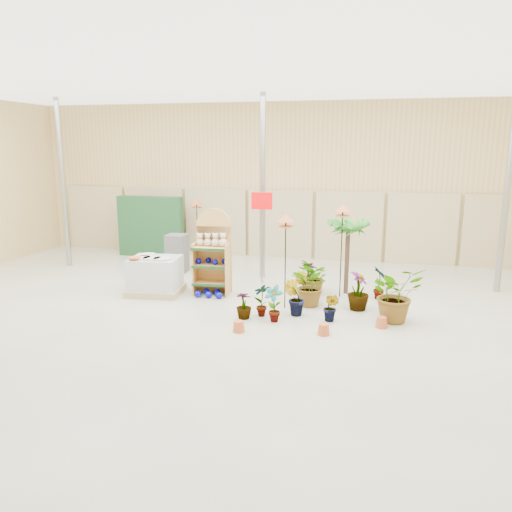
{
  "coord_description": "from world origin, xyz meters",
  "views": [
    {
      "loc": [
        2.62,
        -8.46,
        3.27
      ],
      "look_at": [
        0.3,
        1.5,
        1.0
      ],
      "focal_mm": 35.0,
      "sensor_mm": 36.0,
      "label": 1
    }
  ],
  "objects": [
    {
      "name": "room",
      "position": [
        0.0,
        0.91,
        2.21
      ],
      "size": [
        15.2,
        12.1,
        4.7
      ],
      "color": "gray",
      "rests_on": "ground"
    },
    {
      "name": "display_shelf",
      "position": [
        -0.79,
        1.95,
        0.88
      ],
      "size": [
        0.84,
        0.57,
        1.92
      ],
      "rotation": [
        0.0,
        0.0,
        0.08
      ],
      "color": "#AF7E42",
      "rests_on": "ground"
    },
    {
      "name": "teddy_bears",
      "position": [
        -0.77,
        1.86,
        1.21
      ],
      "size": [
        0.71,
        0.19,
        0.3
      ],
      "color": "#C1AE94",
      "rests_on": "display_shelf"
    },
    {
      "name": "gazing_balls_shelf",
      "position": [
        -0.79,
        1.84,
        0.75
      ],
      "size": [
        0.7,
        0.24,
        0.13
      ],
      "color": "#06088E",
      "rests_on": "display_shelf"
    },
    {
      "name": "gazing_balls_floor",
      "position": [
        -0.77,
        1.59,
        0.07
      ],
      "size": [
        0.63,
        0.39,
        0.15
      ],
      "color": "#06088E",
      "rests_on": "ground"
    },
    {
      "name": "pallet_stack",
      "position": [
        -2.04,
        1.57,
        0.41
      ],
      "size": [
        1.25,
        1.07,
        0.87
      ],
      "rotation": [
        0.0,
        0.0,
        0.09
      ],
      "color": "#9B8A62",
      "rests_on": "ground"
    },
    {
      "name": "charcoal_planters",
      "position": [
        -2.31,
        3.55,
        0.5
      ],
      "size": [
        0.5,
        0.5,
        1.0
      ],
      "color": "#3B3B3B",
      "rests_on": "ground"
    },
    {
      "name": "trellis_stock",
      "position": [
        -3.8,
        5.2,
        0.9
      ],
      "size": [
        2.0,
        0.3,
        1.8
      ],
      "primitive_type": "cube",
      "color": "#174020",
      "rests_on": "ground"
    },
    {
      "name": "offer_sign",
      "position": [
        0.1,
        2.98,
        1.57
      ],
      "size": [
        0.5,
        0.08,
        2.2
      ],
      "color": "gray",
      "rests_on": "ground"
    },
    {
      "name": "bird_table_front",
      "position": [
        0.97,
        1.22,
        1.8
      ],
      "size": [
        0.34,
        0.34,
        1.94
      ],
      "color": "black",
      "rests_on": "ground"
    },
    {
      "name": "bird_table_right",
      "position": [
        2.02,
        2.26,
        1.9
      ],
      "size": [
        0.34,
        0.34,
        2.04
      ],
      "color": "black",
      "rests_on": "ground"
    },
    {
      "name": "bird_table_back",
      "position": [
        -2.17,
        4.75,
        1.68
      ],
      "size": [
        0.34,
        0.34,
        1.81
      ],
      "color": "black",
      "rests_on": "ground"
    },
    {
      "name": "palm",
      "position": [
        2.14,
        2.57,
        1.53
      ],
      "size": [
        0.7,
        0.7,
        1.79
      ],
      "color": "#402A20",
      "rests_on": "ground"
    },
    {
      "name": "potted_plant_0",
      "position": [
        0.62,
        0.64,
        0.33
      ],
      "size": [
        0.42,
        0.4,
        0.66
      ],
      "primitive_type": "imported",
      "rotation": [
        0.0,
        0.0,
        3.81
      ],
      "color": "#267720",
      "rests_on": "ground"
    },
    {
      "name": "potted_plant_1",
      "position": [
        1.23,
        0.81,
        0.35
      ],
      "size": [
        0.44,
        0.37,
        0.71
      ],
      "primitive_type": "imported",
      "rotation": [
        0.0,
        0.0,
        3.31
      ],
      "color": "#267720",
      "rests_on": "ground"
    },
    {
      "name": "potted_plant_2",
      "position": [
        1.49,
        1.46,
        0.44
      ],
      "size": [
        1.05,
        1.04,
        0.88
      ],
      "primitive_type": "imported",
      "rotation": [
        0.0,
        0.0,
        5.58
      ],
      "color": "#267720",
      "rests_on": "ground"
    },
    {
      "name": "potted_plant_3",
      "position": [
        2.44,
        1.45,
        0.39
      ],
      "size": [
        0.49,
        0.49,
        0.79
      ],
      "primitive_type": "imported",
      "rotation": [
        0.0,
        0.0,
        1.47
      ],
      "color": "#267720",
      "rests_on": "ground"
    },
    {
      "name": "potted_plant_4",
      "position": [
        2.86,
        2.27,
        0.37
      ],
      "size": [
        0.41,
        0.47,
        0.74
      ],
      "primitive_type": "imported",
      "rotation": [
        0.0,
        0.0,
        2.02
      ],
      "color": "#267720",
      "rests_on": "ground"
    },
    {
      "name": "potted_plant_5",
      "position": [
        1.26,
        1.81,
        0.31
      ],
      "size": [
        0.37,
        0.31,
        0.63
      ],
      "primitive_type": "imported",
      "rotation": [
        0.0,
        0.0,
        3.04
      ],
      "color": "#267720",
      "rests_on": "ground"
    },
    {
      "name": "potted_plant_6",
      "position": [
        1.45,
        2.35,
        0.39
      ],
      "size": [
        0.85,
        0.9,
        0.79
      ],
      "primitive_type": "imported",
      "rotation": [
        0.0,
        0.0,
        5.14
      ],
      "color": "#267720",
      "rests_on": "ground"
    },
    {
      "name": "potted_plant_7",
      "position": [
        0.31,
        0.41,
        0.27
      ],
      "size": [
        0.33,
        0.33,
        0.54
      ],
      "primitive_type": "imported",
      "rotation": [
        0.0,
        0.0,
        3.26
      ],
      "color": "#267720",
      "rests_on": "ground"
    },
    {
      "name": "potted_plant_8",
      "position": [
        0.91,
        0.37,
        0.36
      ],
      "size": [
        0.44,
        0.36,
        0.71
      ],
      "primitive_type": "imported",
      "rotation": [
        0.0,
        0.0,
        5.96
      ],
      "color": "#267720",
      "rests_on": "ground"
    },
    {
      "name": "potted_plant_9",
      "position": [
        1.97,
        0.61,
        0.28
      ],
      "size": [
        0.39,
        0.36,
        0.56
      ],
      "primitive_type": "imported",
      "rotation": [
        0.0,
        0.0,
        5.81
      ],
      "color": "#267720",
      "rests_on": "ground"
    },
    {
      "name": "potted_plant_10",
      "position": [
        3.14,
        0.92,
        0.54
      ],
      "size": [
        1.25,
        1.2,
        1.08
      ],
      "primitive_type": "imported",
      "rotation": [
        0.0,
        0.0,
        0.5
      ],
      "color": "#267720",
      "rests_on": "ground"
    },
    {
      "name": "potted_plant_11",
      "position": [
        1.29,
        2.64,
        0.34
      ],
      "size": [
        0.47,
        0.47,
        0.68
      ],
      "primitive_type": "imported",
      "rotation": [
        0.0,
        0.0,
        2.88
      ],
      "color": "#267720",
      "rests_on": "ground"
    }
  ]
}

